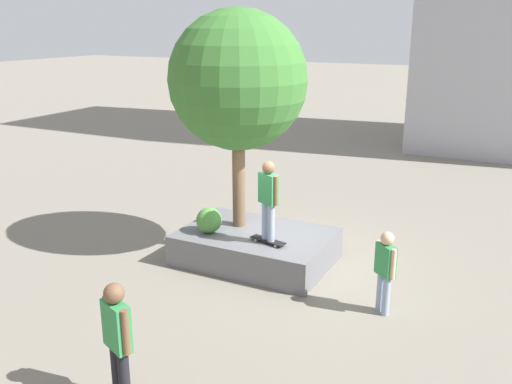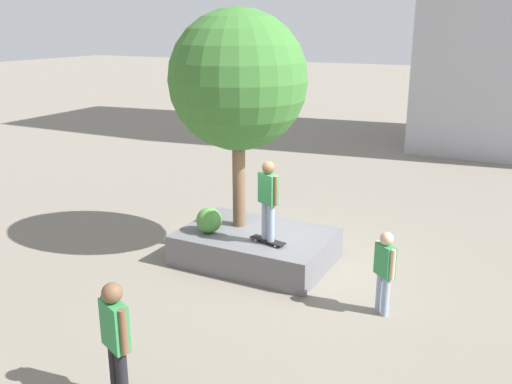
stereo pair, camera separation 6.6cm
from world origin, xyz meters
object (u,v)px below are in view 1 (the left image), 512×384
object	(u,v)px
pedestrian_crossing	(385,267)
skateboard	(268,240)
planter_ledge	(256,247)
skateboarder	(268,195)
bystander_watching	(117,336)
plaza_tree	(238,81)

from	to	relation	value
pedestrian_crossing	skateboard	bearing A→B (deg)	-12.57
planter_ledge	skateboarder	world-z (taller)	skateboarder
skateboard	bystander_watching	xyz separation A→B (m)	(-0.01, 4.58, 0.31)
plaza_tree	skateboard	size ratio (longest dim) A/B	5.57
planter_ledge	pedestrian_crossing	distance (m)	3.23
bystander_watching	pedestrian_crossing	world-z (taller)	bystander_watching
bystander_watching	pedestrian_crossing	size ratio (longest dim) A/B	1.16
plaza_tree	bystander_watching	xyz separation A→B (m)	(-1.03, 5.24, -2.79)
bystander_watching	pedestrian_crossing	xyz separation A→B (m)	(-2.52, -4.02, -0.14)
plaza_tree	skateboard	bearing A→B (deg)	147.06
plaza_tree	bystander_watching	world-z (taller)	plaza_tree
plaza_tree	pedestrian_crossing	distance (m)	4.76
planter_ledge	skateboard	distance (m)	0.76
skateboard	pedestrian_crossing	xyz separation A→B (m)	(-2.53, 0.56, 0.17)
skateboarder	pedestrian_crossing	bearing A→B (deg)	167.43
plaza_tree	bystander_watching	distance (m)	6.03
skateboarder	bystander_watching	xyz separation A→B (m)	(-0.01, 4.58, -0.66)
bystander_watching	pedestrian_crossing	distance (m)	4.74
pedestrian_crossing	bystander_watching	bearing A→B (deg)	57.90
planter_ledge	skateboard	xyz separation A→B (m)	(-0.49, 0.43, 0.39)
planter_ledge	pedestrian_crossing	xyz separation A→B (m)	(-3.02, 1.00, 0.56)
skateboard	bystander_watching	distance (m)	4.59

